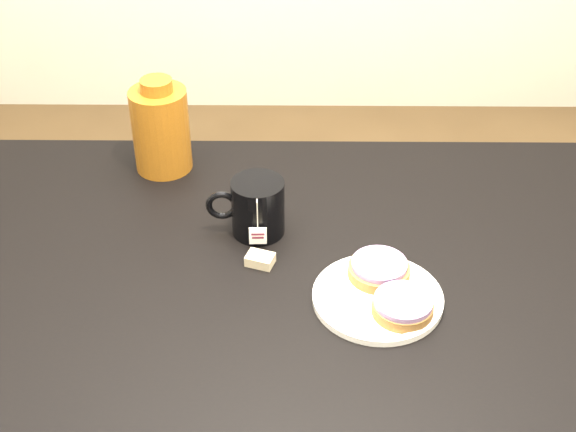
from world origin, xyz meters
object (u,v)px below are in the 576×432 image
Objects in this scene: plate at (378,297)px; teabag_pouch at (260,260)px; mug at (257,207)px; bagel_package at (161,128)px; bagel_back at (379,269)px; bagel_front at (403,306)px; table at (309,321)px.

plate is 4.59× the size of teabag_pouch.
mug is 0.73× the size of bagel_package.
mug is at bearing 147.04° from bagel_back.
bagel_front is at bearing -30.01° from teabag_pouch.
table is 0.48m from bagel_package.
bagel_front is at bearing -45.40° from bagel_package.
plate is at bearing -20.17° from table.
mug is (-0.09, 0.14, 0.14)m from table.
plate is 1.58× the size of bagel_front.
teabag_pouch reaches higher than plate.
bagel_back is at bearing -40.86° from bagel_package.
table is 0.15m from plate.
bagel_package is (-0.39, 0.34, 0.06)m from bagel_back.
bagel_package is (-0.28, 0.35, 0.17)m from table.
bagel_back reaches higher than teabag_pouch.
plate is 1.68× the size of bagel_back.
table is 0.22m from mug.
table is 11.37× the size of bagel_back.
teabag_pouch is at bearing 149.99° from bagel_front.
bagel_front is 2.90× the size of teabag_pouch.
bagel_front is at bearing -45.04° from mug.
mug reaches higher than bagel_back.
mug is 3.06× the size of teabag_pouch.
bagel_front is 0.32m from mug.
table is 31.11× the size of teabag_pouch.
bagel_back is (0.11, 0.01, 0.11)m from table.
bagel_back is at bearing 108.22° from bagel_front.
bagel_back is at bearing 84.10° from plate.
bagel_front is at bearing -71.78° from bagel_back.
table is 10.74× the size of bagel_front.
teabag_pouch is at bearing 168.16° from bagel_back.
bagel_package is (-0.42, 0.43, 0.06)m from bagel_front.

